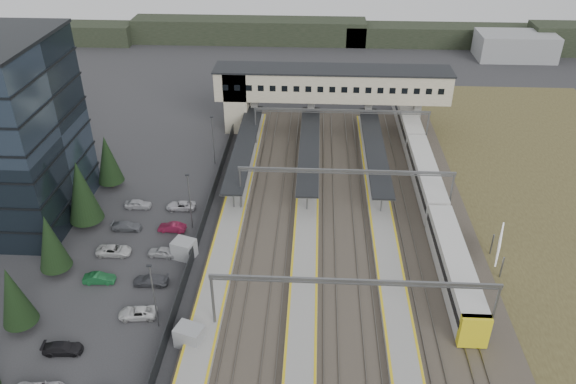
# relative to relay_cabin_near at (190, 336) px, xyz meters

# --- Properties ---
(ground) EXTENTS (220.00, 220.00, 0.00)m
(ground) POSITION_rel_relay_cabin_near_xyz_m (4.12, 10.38, -1.13)
(ground) COLOR #2B2B2D
(ground) RESTS_ON ground
(conifer_row) EXTENTS (4.42, 49.82, 9.50)m
(conifer_row) POSITION_rel_relay_cabin_near_xyz_m (-17.88, 6.51, 3.71)
(conifer_row) COLOR black
(conifer_row) RESTS_ON ground
(car_park) EXTENTS (10.65, 44.39, 1.29)m
(car_park) POSITION_rel_relay_cabin_near_xyz_m (-9.35, 3.52, -0.53)
(car_park) COLOR #B4B5BA
(car_park) RESTS_ON ground
(lampposts) EXTENTS (0.50, 53.25, 8.07)m
(lampposts) POSITION_rel_relay_cabin_near_xyz_m (-3.88, 11.63, 3.21)
(lampposts) COLOR slate
(lampposts) RESTS_ON ground
(fence) EXTENTS (0.08, 90.00, 2.00)m
(fence) POSITION_rel_relay_cabin_near_xyz_m (-2.38, 15.38, -0.13)
(fence) COLOR #26282B
(fence) RESTS_ON ground
(relay_cabin_near) EXTENTS (3.20, 2.73, 2.26)m
(relay_cabin_near) POSITION_rel_relay_cabin_near_xyz_m (0.00, 0.00, 0.00)
(relay_cabin_near) COLOR gray
(relay_cabin_near) RESTS_ON ground
(relay_cabin_far) EXTENTS (3.11, 2.84, 2.36)m
(relay_cabin_far) POSITION_rel_relay_cabin_near_xyz_m (-3.59, 14.16, 0.05)
(relay_cabin_far) COLOR gray
(relay_cabin_far) RESTS_ON ground
(rail_corridor) EXTENTS (34.00, 90.00, 0.92)m
(rail_corridor) POSITION_rel_relay_cabin_near_xyz_m (13.46, 15.38, -0.84)
(rail_corridor) COLOR #363129
(rail_corridor) RESTS_ON ground
(canopies) EXTENTS (23.10, 30.00, 3.28)m
(canopies) POSITION_rel_relay_cabin_near_xyz_m (11.12, 37.38, 2.79)
(canopies) COLOR black
(canopies) RESTS_ON ground
(footbridge) EXTENTS (40.40, 6.40, 11.20)m
(footbridge) POSITION_rel_relay_cabin_near_xyz_m (11.82, 52.37, 6.80)
(footbridge) COLOR tan
(footbridge) RESTS_ON ground
(gantries) EXTENTS (28.40, 62.28, 7.17)m
(gantries) POSITION_rel_relay_cabin_near_xyz_m (16.12, 13.38, 4.87)
(gantries) COLOR slate
(gantries) RESTS_ON ground
(train) EXTENTS (2.98, 62.26, 3.75)m
(train) POSITION_rel_relay_cabin_near_xyz_m (28.12, 31.64, 1.00)
(train) COLOR beige
(train) RESTS_ON ground
(billboard) EXTENTS (1.99, 5.18, 4.53)m
(billboard) POSITION_rel_relay_cabin_near_xyz_m (33.93, 14.47, 1.88)
(billboard) COLOR slate
(billboard) RESTS_ON ground
(treeline_far) EXTENTS (170.00, 19.00, 7.00)m
(treeline_far) POSITION_rel_relay_cabin_near_xyz_m (27.93, 102.65, 1.82)
(treeline_far) COLOR black
(treeline_far) RESTS_ON ground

